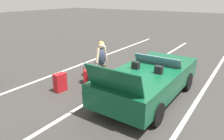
{
  "coord_description": "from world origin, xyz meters",
  "views": [
    {
      "loc": [
        -5.65,
        -2.43,
        3.02
      ],
      "look_at": [
        -0.25,
        1.2,
        0.75
      ],
      "focal_mm": 34.06,
      "sensor_mm": 36.0,
      "label": 1
    }
  ],
  "objects_px": {
    "convertible_car": "(152,78)",
    "suitcase_small_carryon": "(87,76)",
    "duffel_bag": "(88,72)",
    "traveler_person": "(102,62)",
    "suitcase_medium_bright": "(60,82)",
    "suitcase_large_black": "(95,86)"
  },
  "relations": [
    {
      "from": "suitcase_large_black",
      "to": "suitcase_small_carryon",
      "type": "bearing_deg",
      "value": -101.88
    },
    {
      "from": "convertible_car",
      "to": "suitcase_small_carryon",
      "type": "height_order",
      "value": "convertible_car"
    },
    {
      "from": "suitcase_large_black",
      "to": "duffel_bag",
      "type": "relative_size",
      "value": 1.58
    },
    {
      "from": "duffel_bag",
      "to": "traveler_person",
      "type": "xyz_separation_m",
      "value": [
        -0.65,
        -1.17,
        0.77
      ]
    },
    {
      "from": "duffel_bag",
      "to": "convertible_car",
      "type": "bearing_deg",
      "value": -94.77
    },
    {
      "from": "suitcase_large_black",
      "to": "suitcase_medium_bright",
      "type": "bearing_deg",
      "value": -50.75
    },
    {
      "from": "traveler_person",
      "to": "suitcase_small_carryon",
      "type": "bearing_deg",
      "value": 177.63
    },
    {
      "from": "suitcase_large_black",
      "to": "suitcase_small_carryon",
      "type": "distance_m",
      "value": 1.22
    },
    {
      "from": "suitcase_medium_bright",
      "to": "duffel_bag",
      "type": "distance_m",
      "value": 1.65
    },
    {
      "from": "suitcase_large_black",
      "to": "duffel_bag",
      "type": "height_order",
      "value": "suitcase_large_black"
    },
    {
      "from": "convertible_car",
      "to": "suitcase_small_carryon",
      "type": "xyz_separation_m",
      "value": [
        -0.36,
        2.38,
        -0.34
      ]
    },
    {
      "from": "convertible_car",
      "to": "suitcase_large_black",
      "type": "relative_size",
      "value": 3.79
    },
    {
      "from": "convertible_car",
      "to": "duffel_bag",
      "type": "xyz_separation_m",
      "value": [
        0.24,
        2.82,
        -0.43
      ]
    },
    {
      "from": "duffel_bag",
      "to": "traveler_person",
      "type": "distance_m",
      "value": 1.55
    },
    {
      "from": "suitcase_small_carryon",
      "to": "suitcase_medium_bright",
      "type": "bearing_deg",
      "value": -137.74
    },
    {
      "from": "suitcase_small_carryon",
      "to": "duffel_bag",
      "type": "distance_m",
      "value": 0.74
    },
    {
      "from": "duffel_bag",
      "to": "traveler_person",
      "type": "relative_size",
      "value": 0.43
    },
    {
      "from": "convertible_car",
      "to": "suitcase_medium_bright",
      "type": "distance_m",
      "value": 3.0
    },
    {
      "from": "convertible_car",
      "to": "suitcase_small_carryon",
      "type": "distance_m",
      "value": 2.43
    },
    {
      "from": "duffel_bag",
      "to": "traveler_person",
      "type": "bearing_deg",
      "value": -118.91
    },
    {
      "from": "traveler_person",
      "to": "duffel_bag",
      "type": "bearing_deg",
      "value": 153.1
    },
    {
      "from": "suitcase_large_black",
      "to": "traveler_person",
      "type": "height_order",
      "value": "traveler_person"
    }
  ]
}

